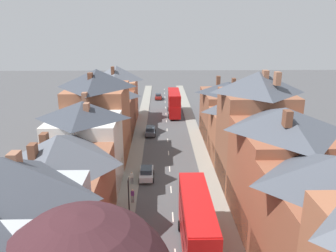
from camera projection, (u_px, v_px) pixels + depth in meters
name	position (u px, v px, depth m)	size (l,w,h in m)	color
pavement_left	(139.00, 136.00, 58.94)	(2.20, 104.00, 0.14)	gray
pavement_right	(196.00, 136.00, 59.17)	(2.20, 104.00, 0.14)	gray
centre_line_dashes	(168.00, 140.00, 57.16)	(0.14, 97.80, 0.01)	silver
terrace_row_left	(86.00, 142.00, 39.24)	(8.00, 66.92, 13.36)	#ADB2B7
terrace_row_right	(268.00, 154.00, 34.89)	(8.00, 53.51, 14.33)	#A36042
double_decker_bus_lead	(174.00, 103.00, 72.76)	(2.74, 10.80, 5.30)	#B70F0F
double_decker_bus_mid_street	(196.00, 225.00, 28.03)	(2.74, 10.80, 5.30)	red
car_near_silver	(158.00, 96.00, 88.90)	(1.90, 3.95, 1.58)	maroon
car_parked_left_a	(140.00, 242.00, 28.93)	(1.90, 4.13, 1.57)	maroon
car_parked_right_a	(146.00, 173.00, 42.56)	(1.90, 3.97, 1.63)	silver
car_mid_black	(150.00, 131.00, 59.73)	(1.90, 4.26, 1.60)	#4C515B
pedestrian_near_right	(119.00, 213.00, 33.04)	(0.36, 0.22, 1.61)	#23232D
pedestrian_mid_left	(133.00, 195.00, 36.56)	(0.36, 0.22, 1.61)	gray
pedestrian_mid_right	(132.00, 177.00, 40.94)	(0.36, 0.22, 1.61)	gray
street_lamp	(129.00, 201.00, 30.93)	(0.20, 1.12, 5.50)	black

